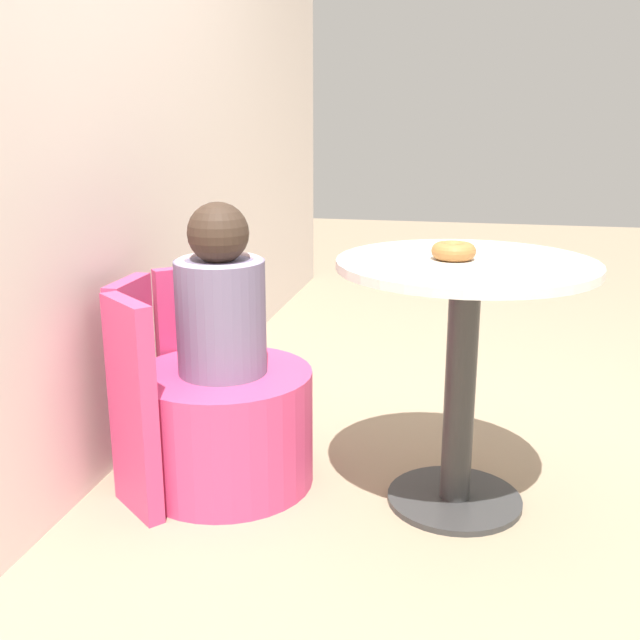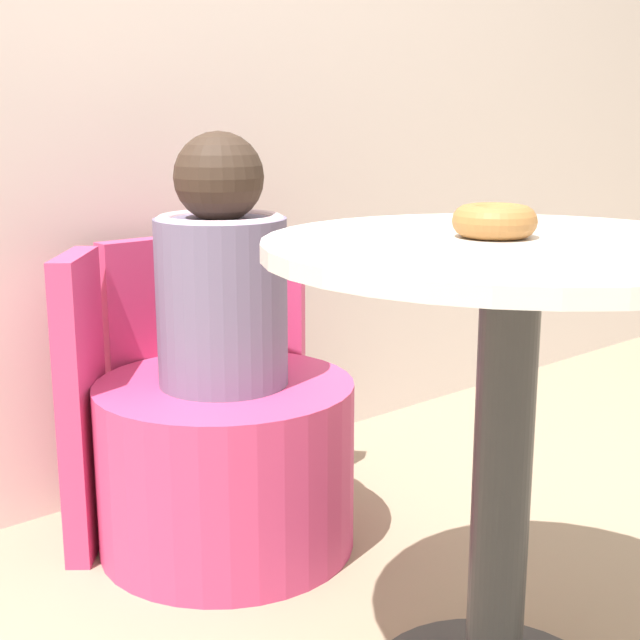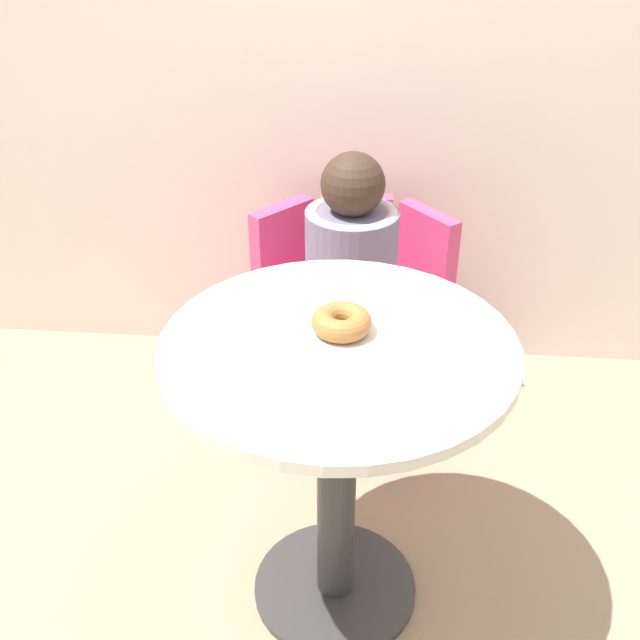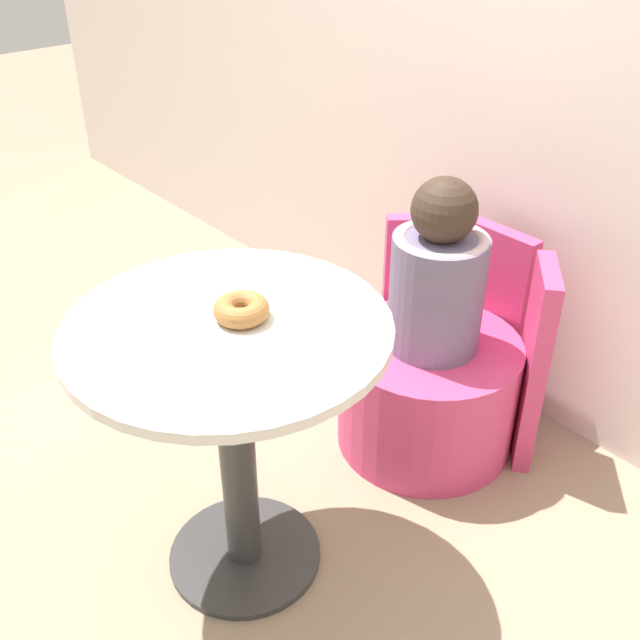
{
  "view_description": "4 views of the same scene",
  "coord_description": "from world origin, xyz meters",
  "views": [
    {
      "loc": [
        -1.99,
        -0.01,
        1.1
      ],
      "look_at": [
        -0.02,
        0.41,
        0.55
      ],
      "focal_mm": 42.0,
      "sensor_mm": 36.0,
      "label": 1
    },
    {
      "loc": [
        -0.98,
        -0.74,
        0.89
      ],
      "look_at": [
        -0.01,
        0.38,
        0.55
      ],
      "focal_mm": 50.0,
      "sensor_mm": 36.0,
      "label": 2
    },
    {
      "loc": [
        0.11,
        -1.2,
        1.52
      ],
      "look_at": [
        -0.03,
        0.35,
        0.57
      ],
      "focal_mm": 42.0,
      "sensor_mm": 36.0,
      "label": 3
    },
    {
      "loc": [
        1.16,
        -0.71,
        1.57
      ],
      "look_at": [
        -0.01,
        0.31,
        0.59
      ],
      "focal_mm": 42.0,
      "sensor_mm": 36.0,
      "label": 4
    }
  ],
  "objects": [
    {
      "name": "tub_chair",
      "position": [
        0.02,
        0.72,
        0.18
      ],
      "size": [
        0.54,
        0.54,
        0.36
      ],
      "color": "#D13D70",
      "rests_on": "ground_plane"
    },
    {
      "name": "round_table",
      "position": [
        0.03,
        0.02,
        0.53
      ],
      "size": [
        0.71,
        0.71,
        0.72
      ],
      "color": "#333333",
      "rests_on": "ground_plane"
    },
    {
      "name": "donut",
      "position": [
        0.03,
        0.05,
        0.75
      ],
      "size": [
        0.12,
        0.12,
        0.05
      ],
      "color": "#9E6633",
      "rests_on": "round_table"
    },
    {
      "name": "child_figure",
      "position": [
        0.02,
        0.72,
        0.58
      ],
      "size": [
        0.26,
        0.26,
        0.51
      ],
      "color": "slate",
      "rests_on": "tub_chair"
    },
    {
      "name": "booth_backrest",
      "position": [
        0.02,
        0.94,
        0.31
      ],
      "size": [
        0.63,
        0.23,
        0.63
      ],
      "color": "#D13D70",
      "rests_on": "ground_plane"
    }
  ]
}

